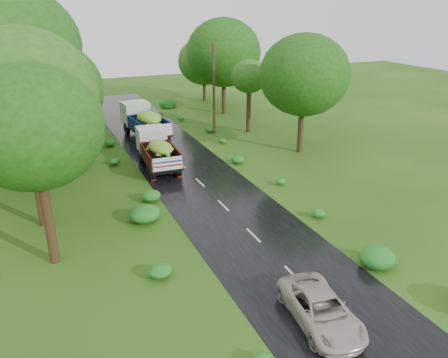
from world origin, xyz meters
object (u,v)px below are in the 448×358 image
truck_near (157,148)px  utility_pole (214,88)px  car (321,309)px  truck_far (143,120)px

truck_near → utility_pole: (7.43, 6.82, 2.76)m
truck_near → car: bearing=-84.1°
truck_near → truck_far: (1.01, 8.03, 0.17)m
utility_pole → truck_far: bearing=-167.9°
truck_far → utility_pole: utility_pole is taller
truck_far → utility_pole: (6.42, -1.22, 2.59)m
truck_far → car: (0.01, -27.37, -1.00)m
truck_near → car: size_ratio=1.42×
truck_near → utility_pole: bearing=45.5°
truck_far → car: 27.39m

